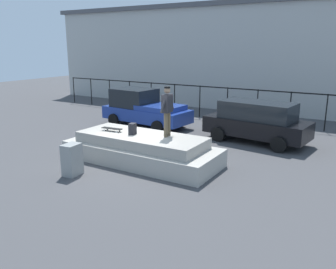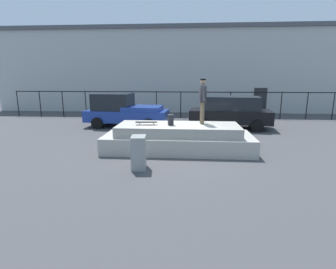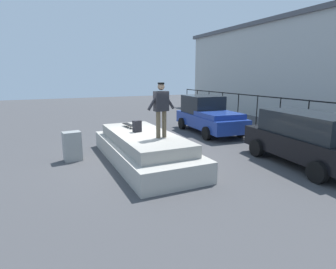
# 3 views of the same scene
# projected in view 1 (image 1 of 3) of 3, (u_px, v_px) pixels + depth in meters

# --- Properties ---
(ground_plane) EXTENTS (60.00, 60.00, 0.00)m
(ground_plane) POSITION_uv_depth(u_px,v_px,m) (136.00, 162.00, 12.80)
(ground_plane) COLOR #424244
(concrete_ledge) EXTENTS (5.73, 2.26, 1.02)m
(concrete_ledge) POSITION_uv_depth(u_px,v_px,m) (141.00, 149.00, 12.71)
(concrete_ledge) COLOR #ADA89E
(concrete_ledge) RESTS_ON ground_plane
(skateboarder) EXTENTS (0.28, 0.98, 1.75)m
(skateboarder) POSITION_uv_depth(u_px,v_px,m) (167.00, 108.00, 12.09)
(skateboarder) COLOR brown
(skateboarder) RESTS_ON concrete_ledge
(skateboard) EXTENTS (0.85, 0.29, 0.12)m
(skateboard) POSITION_uv_depth(u_px,v_px,m) (112.00, 129.00, 13.04)
(skateboard) COLOR black
(skateboard) RESTS_ON concrete_ledge
(backpack) EXTENTS (0.24, 0.31, 0.41)m
(backpack) POSITION_uv_depth(u_px,v_px,m) (132.00, 129.00, 12.56)
(backpack) COLOR black
(backpack) RESTS_ON concrete_ledge
(car_blue_pickup_near) EXTENTS (4.80, 2.38, 1.91)m
(car_blue_pickup_near) POSITION_uv_depth(u_px,v_px,m) (144.00, 108.00, 18.29)
(car_blue_pickup_near) COLOR navy
(car_blue_pickup_near) RESTS_ON ground_plane
(car_black_hatchback_mid) EXTENTS (4.59, 2.40, 1.78)m
(car_black_hatchback_mid) POSITION_uv_depth(u_px,v_px,m) (257.00, 121.00, 15.19)
(car_black_hatchback_mid) COLOR black
(car_black_hatchback_mid) RESTS_ON ground_plane
(utility_box) EXTENTS (0.50, 0.64, 1.05)m
(utility_box) POSITION_uv_depth(u_px,v_px,m) (72.00, 160.00, 11.40)
(utility_box) COLOR gray
(utility_box) RESTS_ON ground_plane
(fence_row) EXTENTS (24.06, 0.06, 1.85)m
(fence_row) POSITION_uv_depth(u_px,v_px,m) (227.00, 98.00, 19.60)
(fence_row) COLOR black
(fence_row) RESTS_ON ground_plane
(warehouse_building) EXTENTS (31.48, 7.28, 6.80)m
(warehouse_building) POSITION_uv_depth(u_px,v_px,m) (263.00, 56.00, 24.26)
(warehouse_building) COLOR #B2B2AD
(warehouse_building) RESTS_ON ground_plane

